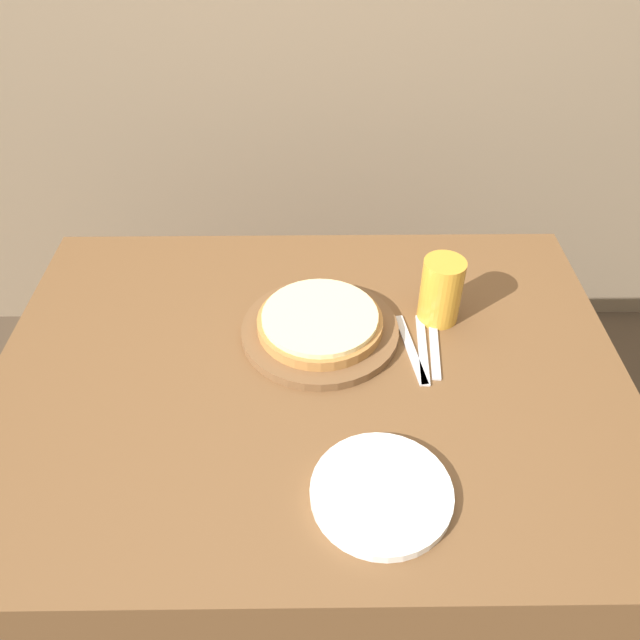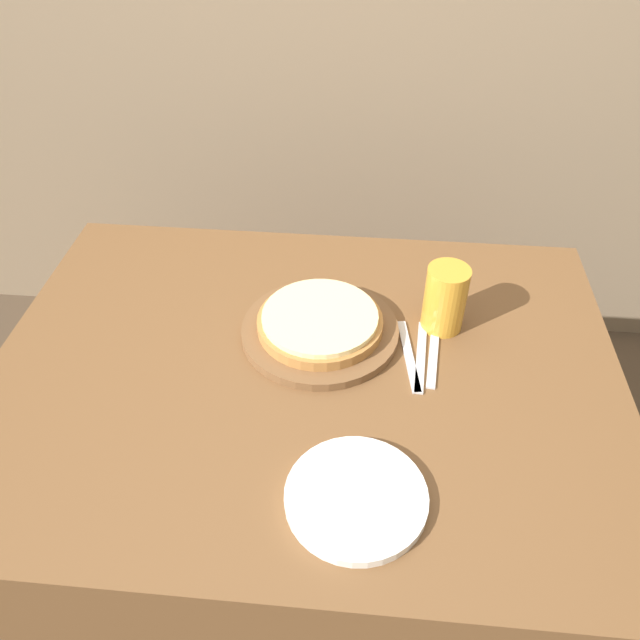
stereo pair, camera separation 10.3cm
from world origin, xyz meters
name	(u,v)px [view 1 (the left image)]	position (x,y,z in m)	size (l,w,h in m)	color
ground_plane	(312,553)	(0.00, 0.00, 0.00)	(12.00, 12.00, 0.00)	#473828
dining_table	(311,476)	(0.00, 0.00, 0.37)	(1.28, 0.97, 0.74)	brown
pizza_on_board	(320,326)	(0.02, 0.10, 0.77)	(0.34, 0.34, 0.06)	brown
beer_glass	(441,288)	(0.28, 0.15, 0.82)	(0.09, 0.09, 0.15)	gold
dinner_plate	(381,493)	(0.12, -0.30, 0.75)	(0.24, 0.24, 0.02)	white
fork	(411,349)	(0.21, 0.05, 0.74)	(0.05, 0.21, 0.00)	silver
dinner_knife	(423,349)	(0.24, 0.05, 0.74)	(0.03, 0.21, 0.00)	silver
spoon	(434,349)	(0.26, 0.05, 0.74)	(0.04, 0.18, 0.00)	silver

